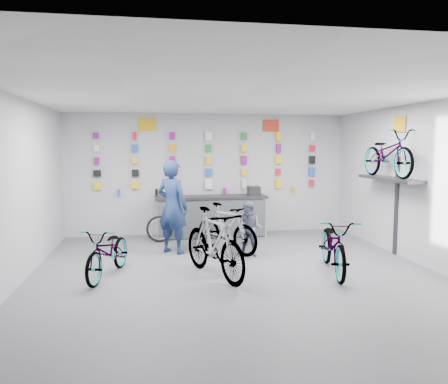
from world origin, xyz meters
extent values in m
plane|color=#4B4B50|center=(0.00, 0.00, 0.00)|extent=(8.00, 8.00, 0.00)
plane|color=white|center=(0.00, 0.00, 3.00)|extent=(8.00, 8.00, 0.00)
plane|color=silver|center=(0.00, 4.00, 1.50)|extent=(7.00, 0.00, 7.00)
plane|color=silver|center=(0.00, -4.00, 1.50)|extent=(7.00, 0.00, 7.00)
plane|color=silver|center=(-3.50, 0.00, 1.50)|extent=(0.00, 8.00, 8.00)
plane|color=silver|center=(3.50, 0.00, 1.50)|extent=(0.00, 8.00, 8.00)
cube|color=black|center=(0.00, 3.55, 0.45)|extent=(2.60, 0.60, 0.90)
cube|color=silver|center=(0.00, 3.25, 0.48)|extent=(2.60, 0.02, 0.90)
cube|color=silver|center=(-1.30, 3.25, 0.48)|extent=(0.04, 0.04, 0.96)
cube|color=silver|center=(1.30, 3.25, 0.48)|extent=(0.04, 0.04, 0.96)
cube|color=black|center=(0.00, 3.55, 0.97)|extent=(2.70, 0.66, 0.06)
cube|color=yellow|center=(-2.70, 3.93, 1.25)|extent=(0.16, 0.06, 0.17)
cube|color=yellow|center=(-1.80, 3.93, 1.25)|extent=(0.18, 0.06, 0.15)
cube|color=white|center=(-0.90, 3.93, 1.25)|extent=(0.18, 0.06, 0.17)
cube|color=white|center=(0.00, 3.93, 1.25)|extent=(0.18, 0.06, 0.24)
cube|color=white|center=(0.90, 3.93, 1.25)|extent=(0.09, 0.06, 0.22)
cube|color=yellow|center=(1.80, 3.93, 1.25)|extent=(0.13, 0.06, 0.24)
cube|color=red|center=(2.70, 3.93, 1.25)|extent=(0.13, 0.06, 0.14)
cube|color=black|center=(-2.70, 3.93, 1.55)|extent=(0.18, 0.06, 0.16)
cube|color=black|center=(-1.80, 3.93, 1.55)|extent=(0.16, 0.06, 0.17)
cube|color=#85147F|center=(-0.90, 3.93, 1.55)|extent=(0.17, 0.06, 0.19)
cube|color=blue|center=(0.00, 3.93, 1.55)|extent=(0.14, 0.06, 0.19)
cube|color=yellow|center=(0.90, 3.93, 1.55)|extent=(0.12, 0.06, 0.17)
cube|color=red|center=(1.80, 3.93, 1.55)|extent=(0.12, 0.06, 0.15)
cube|color=blue|center=(2.70, 3.93, 1.55)|extent=(0.17, 0.06, 0.21)
cube|color=#85147F|center=(-2.70, 3.93, 1.85)|extent=(0.11, 0.06, 0.18)
cube|color=yellow|center=(-1.80, 3.93, 1.85)|extent=(0.13, 0.06, 0.15)
cube|color=#85147F|center=(-0.90, 3.93, 1.85)|extent=(0.13, 0.06, 0.22)
cube|color=yellow|center=(0.00, 3.93, 1.85)|extent=(0.13, 0.06, 0.19)
cube|color=#85147F|center=(0.90, 3.93, 1.85)|extent=(0.14, 0.06, 0.22)
cube|color=yellow|center=(1.80, 3.93, 1.85)|extent=(0.16, 0.06, 0.19)
cube|color=black|center=(2.70, 3.93, 1.85)|extent=(0.16, 0.06, 0.20)
cube|color=white|center=(-2.70, 3.93, 2.15)|extent=(0.12, 0.06, 0.14)
cube|color=blue|center=(-1.80, 3.93, 2.15)|extent=(0.15, 0.06, 0.18)
cube|color=#FF9E06|center=(-0.90, 3.93, 2.15)|extent=(0.13, 0.06, 0.19)
cube|color=#1E802C|center=(0.00, 3.93, 2.15)|extent=(0.12, 0.06, 0.19)
cube|color=yellow|center=(0.90, 3.93, 2.15)|extent=(0.14, 0.06, 0.17)
cube|color=#85147F|center=(1.80, 3.93, 2.15)|extent=(0.11, 0.06, 0.23)
cube|color=red|center=(2.70, 3.93, 2.15)|extent=(0.14, 0.06, 0.15)
cube|color=#85147F|center=(-2.70, 3.93, 2.45)|extent=(0.13, 0.06, 0.14)
cube|color=red|center=(-1.80, 3.93, 2.45)|extent=(0.09, 0.06, 0.19)
cube|color=#85147F|center=(-0.90, 3.93, 2.45)|extent=(0.13, 0.06, 0.18)
cube|color=white|center=(0.00, 3.93, 2.45)|extent=(0.16, 0.06, 0.22)
cube|color=#1E802C|center=(0.90, 3.93, 2.45)|extent=(0.13, 0.06, 0.19)
cube|color=yellow|center=(1.80, 3.93, 2.45)|extent=(0.13, 0.06, 0.23)
cube|color=white|center=(2.70, 3.93, 2.45)|extent=(0.09, 0.06, 0.21)
cylinder|color=blue|center=(-2.20, 3.91, 1.08)|extent=(0.07, 0.07, 0.16)
cylinder|color=black|center=(-1.30, 3.91, 1.08)|extent=(0.07, 0.07, 0.16)
cylinder|color=#85147F|center=(0.40, 3.91, 1.08)|extent=(0.07, 0.07, 0.16)
cylinder|color=red|center=(1.30, 3.91, 1.08)|extent=(0.07, 0.07, 0.16)
cylinder|color=#FF9E06|center=(2.20, 3.91, 1.08)|extent=(0.07, 0.07, 0.16)
cube|color=#333338|center=(3.30, 1.20, 1.55)|extent=(0.38, 1.90, 0.06)
cube|color=#333338|center=(3.48, 1.20, 1.00)|extent=(0.04, 0.10, 2.00)
cube|color=gold|center=(-1.50, 3.98, 2.72)|extent=(0.42, 0.02, 0.30)
cube|color=red|center=(1.60, 3.98, 2.72)|extent=(0.42, 0.02, 0.30)
cube|color=gold|center=(3.48, 1.20, 2.65)|extent=(0.02, 0.40, 0.30)
imported|color=gray|center=(-2.14, 0.53, 0.44)|extent=(1.05, 1.76, 0.87)
imported|color=gray|center=(-0.39, 0.24, 0.58)|extent=(1.21, 2.00, 1.16)
imported|color=gray|center=(1.70, 0.15, 0.49)|extent=(1.04, 1.97, 0.98)
imported|color=gray|center=(0.10, 1.90, 0.51)|extent=(1.39, 1.66, 1.02)
imported|color=gray|center=(3.25, 1.20, 2.05)|extent=(0.63, 1.80, 0.95)
imported|color=navy|center=(-0.99, 2.05, 0.96)|extent=(0.84, 0.79, 1.92)
imported|color=#515772|center=(0.51, 1.54, 0.55)|extent=(0.68, 0.65, 1.10)
torus|color=black|center=(-1.25, 3.17, 0.30)|extent=(0.63, 0.27, 0.61)
torus|color=silver|center=(-1.25, 3.17, 0.30)|extent=(0.51, 0.19, 0.49)
cube|color=black|center=(1.07, 3.55, 1.11)|extent=(0.29, 0.31, 0.22)
camera|label=1|loc=(-1.39, -6.87, 2.20)|focal=35.00mm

